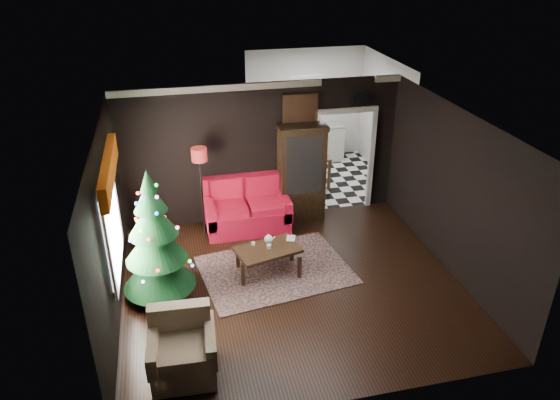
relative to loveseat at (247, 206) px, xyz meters
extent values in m
plane|color=black|center=(0.40, -2.05, -0.50)|extent=(5.50, 5.50, 0.00)
plane|color=white|center=(0.40, -2.05, 2.30)|extent=(5.50, 5.50, 0.00)
plane|color=black|center=(0.40, 0.45, 0.90)|extent=(5.50, 0.00, 5.50)
plane|color=black|center=(0.40, -4.55, 0.90)|extent=(5.50, 0.00, 5.50)
plane|color=black|center=(-2.35, -2.05, 0.90)|extent=(0.00, 5.50, 5.50)
plane|color=black|center=(3.15, -2.05, 0.90)|extent=(0.00, 5.50, 5.50)
cube|color=white|center=(-2.31, -1.85, 0.95)|extent=(0.05, 1.60, 1.40)
cube|color=#A24108|center=(-2.23, -1.85, 1.77)|extent=(0.12, 2.10, 0.35)
plane|color=white|center=(2.10, 1.95, -0.50)|extent=(3.00, 3.00, 0.00)
cube|color=white|center=(2.10, 3.40, 1.20)|extent=(0.70, 0.06, 0.70)
cube|color=#30272D|center=(0.22, -1.56, -0.49)|extent=(2.72, 2.15, 0.01)
cylinder|color=white|center=(-0.13, -1.43, 0.01)|extent=(0.08, 0.08, 0.05)
cylinder|color=white|center=(0.11, -1.59, 0.02)|extent=(0.08, 0.08, 0.07)
imported|color=gray|center=(0.47, -1.34, 0.09)|extent=(0.14, 0.06, 0.20)
cylinder|color=silver|center=(2.35, 0.40, 1.88)|extent=(0.32, 0.32, 0.06)
cube|color=tan|center=(1.15, 0.41, 1.75)|extent=(0.62, 0.05, 0.52)
cube|color=silver|center=(2.10, 3.15, -0.05)|extent=(1.80, 0.60, 0.90)
camera|label=1|loc=(-1.38, -8.94, 4.69)|focal=33.47mm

